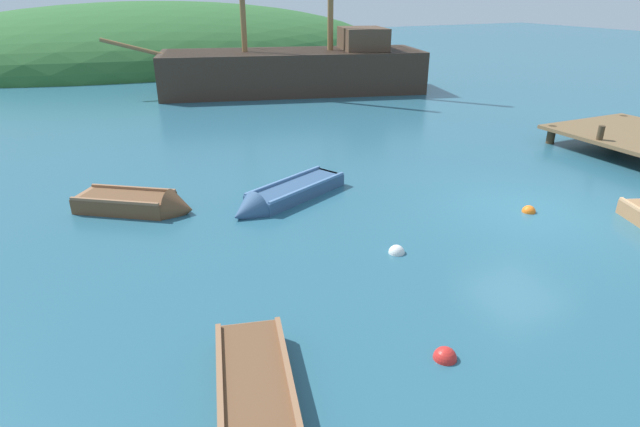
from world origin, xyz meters
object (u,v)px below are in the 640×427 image
rowboat_center (282,198)px  buoy_red (445,358)px  rowboat_near_dock (258,416)px  rowboat_outer_left (141,206)px  buoy_white (396,253)px  sailing_ship (295,76)px  buoy_orange (529,212)px

rowboat_center → buoy_red: size_ratio=10.36×
rowboat_near_dock → buoy_red: bearing=104.1°
buoy_red → rowboat_outer_left: bearing=113.0°
rowboat_near_dock → buoy_white: 5.17m
sailing_ship → rowboat_outer_left: (-9.78, -13.40, -0.69)m
rowboat_near_dock → rowboat_outer_left: bearing=-163.1°
buoy_orange → rowboat_center: bearing=148.3°
sailing_ship → buoy_red: sailing_ship is taller
rowboat_outer_left → buoy_white: 6.39m
rowboat_center → buoy_white: (1.10, -3.65, -0.10)m
rowboat_outer_left → rowboat_near_dock: (0.37, -7.70, -0.02)m
rowboat_center → buoy_orange: size_ratio=11.15×
buoy_red → buoy_orange: bearing=33.7°
rowboat_center → buoy_red: (-0.09, -6.79, -0.10)m
buoy_orange → sailing_ship: bearing=86.2°
rowboat_near_dock → rowboat_center: bearing=170.3°
rowboat_center → buoy_orange: 6.15m
sailing_ship → rowboat_center: sailing_ship is taller
buoy_white → rowboat_center: bearing=106.8°
sailing_ship → rowboat_center: 15.70m
rowboat_center → buoy_red: rowboat_center is taller
sailing_ship → buoy_red: bearing=88.3°
rowboat_center → rowboat_near_dock: bearing=41.4°
sailing_ship → rowboat_near_dock: sailing_ship is taller
rowboat_near_dock → buoy_orange: (8.24, 3.55, -0.11)m
sailing_ship → rowboat_center: bearing=81.3°
rowboat_near_dock → buoy_red: size_ratio=9.03×
sailing_ship → buoy_orange: (-1.17, -17.55, -0.83)m
buoy_orange → buoy_white: 4.15m
buoy_orange → buoy_red: buoy_red is taller
buoy_white → rowboat_near_dock: bearing=-142.7°
rowboat_outer_left → buoy_orange: rowboat_outer_left is taller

